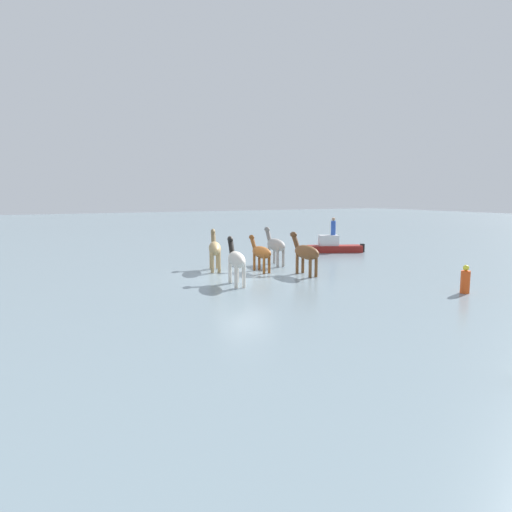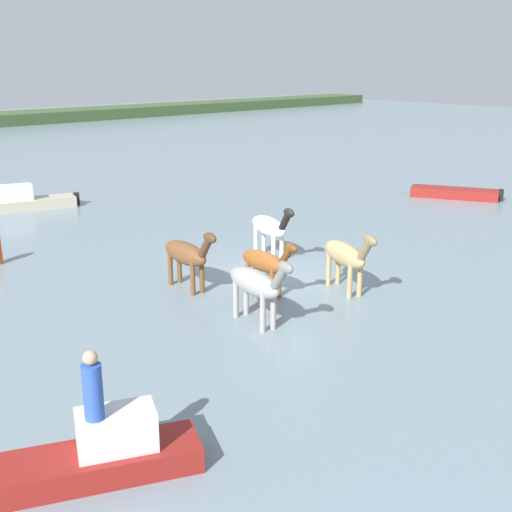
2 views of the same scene
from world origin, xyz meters
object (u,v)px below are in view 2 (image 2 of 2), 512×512
Objects in this scene: boat_dinghy_port at (96,460)px; boat_skiff_near at (455,195)px; horse_dark_mare at (256,284)px; person_watcher_seated at (93,388)px; horse_gray_outer at (270,227)px; horse_dun_straggler at (346,255)px; horse_rear_stallion at (187,254)px; boat_motor_center at (26,203)px; horse_mid_herd at (265,262)px.

boat_skiff_near is at bearing 42.10° from boat_dinghy_port.
horse_dark_mare reaches higher than boat_dinghy_port.
horse_dark_mare is at bearing 26.43° from person_watcher_seated.
horse_dark_mare is 7.04m from boat_dinghy_port.
horse_gray_outer is at bearing 34.12° from person_watcher_seated.
horse_gray_outer is at bearing -170.62° from horse_dun_straggler.
horse_rear_stallion is (0.25, 3.37, -0.01)m from horse_dark_mare.
person_watcher_seated is at bearing -73.74° from boat_dinghy_port.
boat_skiff_near is (17.10, -11.95, -0.14)m from boat_motor_center.
boat_motor_center reaches higher than boat_dinghy_port.
horse_dun_straggler reaches higher than boat_skiff_near.
horse_dun_straggler is at bearing 97.49° from horse_dark_mare.
horse_gray_outer reaches higher than boat_skiff_near.
horse_rear_stallion reaches higher than horse_mid_herd.
horse_gray_outer is at bearing 139.96° from horse_dark_mare.
horse_rear_stallion is at bearing -68.20° from horse_gray_outer.
horse_dark_mare is at bearing 48.96° from boat_dinghy_port.
horse_rear_stallion is (-3.39, 3.31, -0.02)m from horse_dun_straggler.
horse_rear_stallion is at bearing 44.72° from person_watcher_seated.
person_watcher_seated reaches higher than horse_dark_mare.
horse_dun_straggler is at bearing 114.57° from boat_motor_center.
person_watcher_seated is at bearing -42.77° from horse_rear_stallion.
horse_dun_straggler is at bearing 17.81° from person_watcher_seated.
boat_dinghy_port is (-6.31, -3.02, -0.82)m from horse_dark_mare.
boat_skiff_near is 25.99m from person_watcher_seated.
horse_gray_outer is 0.70× the size of boat_dinghy_port.
horse_dark_mare is at bearing 78.47° from boat_skiff_near.
boat_motor_center is at bearing 93.28° from boat_dinghy_port.
horse_dun_straggler is (-0.66, -3.99, 0.02)m from horse_gray_outer.
boat_dinghy_port is 1.41m from person_watcher_seated.
horse_dark_mare reaches higher than horse_gray_outer.
horse_gray_outer is 4.05m from horse_dun_straggler.
horse_dun_straggler reaches higher than horse_mid_herd.
horse_dun_straggler is at bearing 53.70° from horse_mid_herd.
boat_dinghy_port is (-9.94, -3.07, -0.83)m from horse_dun_straggler.
horse_dark_mare is 18.99m from boat_skiff_near.
horse_gray_outer is at bearing 67.36° from boat_skiff_near.
horse_mid_herd is (1.72, 1.51, -0.14)m from horse_dark_mare.
horse_rear_stallion is at bearing -177.62° from horse_dark_mare.
horse_dark_mare is 3.64m from horse_dun_straggler.
boat_dinghy_port is at bearing -43.27° from horse_rear_stallion.
horse_mid_herd is at bearing 52.82° from boat_dinghy_port.
boat_motor_center is at bearing -177.06° from horse_dark_mare.
horse_dun_straggler is 17.38m from boat_motor_center.
horse_dun_straggler reaches higher than horse_gray_outer.
horse_dun_straggler is 10.48m from person_watcher_seated.
person_watcher_seated is (-7.43, -20.38, 1.40)m from boat_motor_center.
boat_motor_center is at bearing 178.96° from horse_rear_stallion.
horse_rear_stallion is 9.27m from person_watcher_seated.
horse_mid_herd is at bearing -33.16° from horse_gray_outer.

